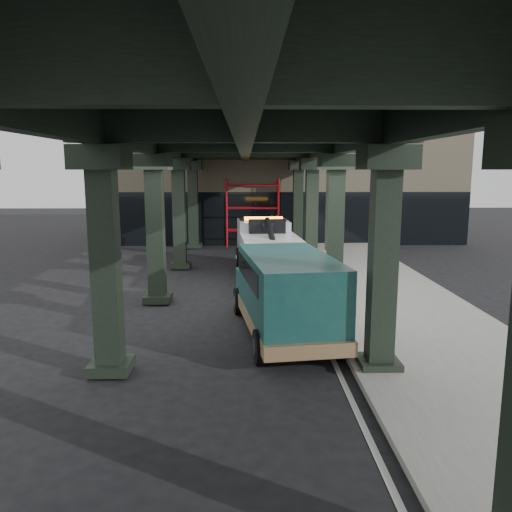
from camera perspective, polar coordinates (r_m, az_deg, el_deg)
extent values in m
plane|color=black|center=(15.29, 0.31, -7.28)|extent=(90.00, 90.00, 0.00)
cube|color=gray|center=(17.87, 14.78, -4.84)|extent=(5.00, 40.00, 0.15)
cube|color=silver|center=(17.33, 5.80, -5.24)|extent=(0.12, 38.00, 0.01)
cube|color=black|center=(11.20, 14.28, -0.76)|extent=(0.55, 0.55, 5.00)
cube|color=black|center=(11.02, 14.78, 10.82)|extent=(1.10, 1.10, 0.50)
cube|color=black|center=(11.83, 13.80, -11.87)|extent=(0.90, 0.90, 0.24)
cube|color=black|center=(16.99, 8.96, 2.96)|extent=(0.55, 0.55, 5.00)
cube|color=black|center=(16.87, 9.17, 10.56)|extent=(1.10, 1.10, 0.50)
cube|color=black|center=(17.42, 8.76, -4.64)|extent=(0.90, 0.90, 0.24)
cube|color=black|center=(22.89, 6.35, 4.76)|extent=(0.55, 0.55, 5.00)
cube|color=black|center=(22.80, 6.46, 10.40)|extent=(1.10, 1.10, 0.50)
cube|color=black|center=(23.21, 6.24, -0.95)|extent=(0.90, 0.90, 0.24)
cube|color=black|center=(28.83, 4.81, 5.82)|extent=(0.55, 0.55, 5.00)
cube|color=black|center=(28.76, 4.87, 10.30)|extent=(1.10, 1.10, 0.50)
cube|color=black|center=(29.09, 4.74, 1.26)|extent=(0.90, 0.90, 0.24)
cube|color=black|center=(11.21, -16.78, -0.86)|extent=(0.55, 0.55, 5.00)
cube|color=black|center=(11.03, -17.37, 10.70)|extent=(1.10, 1.10, 0.50)
cube|color=black|center=(11.85, -16.22, -11.96)|extent=(0.90, 0.90, 0.24)
cube|color=black|center=(17.00, -11.40, 2.89)|extent=(0.55, 0.55, 5.00)
cube|color=black|center=(16.88, -11.66, 10.49)|extent=(1.10, 1.10, 0.50)
cube|color=black|center=(17.43, -11.14, -4.71)|extent=(0.90, 0.90, 0.24)
cube|color=black|center=(22.90, -8.76, 4.71)|extent=(0.55, 0.55, 5.00)
cube|color=black|center=(22.81, -8.91, 10.35)|extent=(1.10, 1.10, 0.50)
cube|color=black|center=(23.22, -8.61, -1.00)|extent=(0.90, 0.90, 0.24)
cube|color=black|center=(28.84, -7.20, 5.78)|extent=(0.55, 0.55, 5.00)
cube|color=black|center=(28.77, -7.29, 10.26)|extent=(1.10, 1.10, 0.50)
cube|color=black|center=(29.09, -7.10, 1.22)|extent=(0.90, 0.90, 0.24)
cube|color=black|center=(16.91, 9.24, 13.27)|extent=(0.35, 32.00, 1.10)
cube|color=black|center=(16.91, -11.76, 13.20)|extent=(0.35, 32.00, 1.10)
cube|color=black|center=(16.64, -1.26, 13.45)|extent=(0.35, 32.00, 1.10)
cube|color=black|center=(16.70, -1.27, 15.85)|extent=(7.40, 32.00, 0.30)
cube|color=#C6B793|center=(34.69, 2.82, 9.00)|extent=(22.00, 10.00, 8.00)
cylinder|color=red|center=(29.64, -3.32, 4.98)|extent=(0.08, 0.08, 4.00)
cylinder|color=red|center=(28.84, -3.38, 4.85)|extent=(0.08, 0.08, 4.00)
cylinder|color=red|center=(29.67, 2.50, 4.99)|extent=(0.08, 0.08, 4.00)
cylinder|color=red|center=(28.88, 2.60, 4.86)|extent=(0.08, 0.08, 4.00)
cylinder|color=red|center=(29.72, -0.41, 3.07)|extent=(3.00, 0.08, 0.08)
cylinder|color=red|center=(29.59, -0.41, 5.57)|extent=(3.00, 0.08, 0.08)
cylinder|color=red|center=(29.52, -0.42, 8.09)|extent=(3.00, 0.08, 0.08)
cube|color=black|center=(20.10, 1.50, -1.20)|extent=(1.42, 7.04, 0.23)
cube|color=silver|center=(22.30, 0.81, 1.96)|extent=(2.34, 2.38, 1.68)
cube|color=silver|center=(23.33, 0.55, 1.16)|extent=(2.23, 0.80, 0.84)
cube|color=black|center=(22.48, 0.75, 3.22)|extent=(2.13, 1.35, 0.79)
cube|color=silver|center=(18.94, 1.88, -0.02)|extent=(2.56, 4.81, 1.31)
cube|color=orange|center=(22.01, 0.86, 4.30)|extent=(1.69, 0.38, 0.15)
cube|color=black|center=(20.65, 1.26, 3.41)|extent=(1.53, 0.66, 0.56)
cylinder|color=black|center=(19.02, 1.82, 2.15)|extent=(0.45, 3.27, 1.25)
cube|color=black|center=(16.83, 2.85, -4.53)|extent=(0.37, 1.32, 0.17)
cube|color=black|center=(16.22, 3.16, -5.26)|extent=(1.50, 0.34, 0.17)
cylinder|color=black|center=(22.64, -1.86, -0.31)|extent=(0.40, 1.05, 1.03)
cylinder|color=silver|center=(22.64, -1.86, -0.31)|extent=(0.40, 0.59, 0.56)
cylinder|color=black|center=(22.85, 3.29, -0.23)|extent=(0.40, 1.05, 1.03)
cylinder|color=silver|center=(22.85, 3.29, -0.23)|extent=(0.40, 0.59, 0.56)
cylinder|color=black|center=(19.63, -1.34, -1.89)|extent=(0.40, 1.05, 1.03)
cylinder|color=silver|center=(19.63, -1.34, -1.89)|extent=(0.40, 0.59, 0.56)
cylinder|color=black|center=(19.87, 4.58, -1.77)|extent=(0.40, 1.05, 1.03)
cylinder|color=silver|center=(19.87, 4.58, -1.77)|extent=(0.40, 0.59, 0.56)
cylinder|color=black|center=(18.45, -1.09, -2.65)|extent=(0.40, 1.05, 1.03)
cylinder|color=silver|center=(18.45, -1.09, -2.65)|extent=(0.40, 0.59, 0.56)
cylinder|color=black|center=(18.70, 5.20, -2.52)|extent=(0.40, 1.05, 1.03)
cylinder|color=silver|center=(18.70, 5.20, -2.52)|extent=(0.40, 0.59, 0.56)
cube|color=#12423F|center=(15.85, 1.56, -3.14)|extent=(2.16, 1.35, 0.89)
cube|color=#12423F|center=(13.16, 3.73, -4.09)|extent=(2.66, 4.70, 1.93)
cube|color=olive|center=(13.74, 3.33, -6.91)|extent=(2.85, 5.79, 0.35)
cube|color=black|center=(15.30, 1.85, -0.58)|extent=(1.97, 0.68, 0.83)
cube|color=black|center=(13.33, 3.47, -1.72)|extent=(2.57, 3.82, 0.55)
cube|color=silver|center=(16.44, 1.23, -4.08)|extent=(1.98, 0.39, 0.30)
cylinder|color=black|center=(15.78, -1.97, -5.17)|extent=(0.39, 0.86, 0.83)
cylinder|color=silver|center=(15.78, -1.97, -5.17)|extent=(0.38, 0.50, 0.46)
cylinder|color=black|center=(16.13, 5.06, -4.87)|extent=(0.39, 0.86, 0.83)
cylinder|color=silver|center=(16.13, 5.06, -4.87)|extent=(0.38, 0.50, 0.46)
cylinder|color=black|center=(11.85, 0.51, -10.33)|extent=(0.39, 0.86, 0.83)
cylinder|color=silver|center=(11.85, 0.51, -10.33)|extent=(0.38, 0.50, 0.46)
cylinder|color=black|center=(12.31, 9.79, -9.69)|extent=(0.39, 0.86, 0.83)
cylinder|color=silver|center=(12.31, 9.79, -9.69)|extent=(0.38, 0.50, 0.46)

